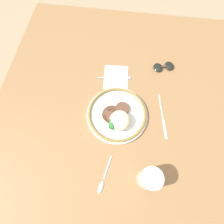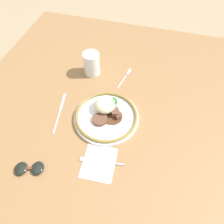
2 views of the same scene
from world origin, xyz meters
The scene contains 9 objects.
ground_plane centered at (0.00, 0.00, 0.00)m, with size 8.00×8.00×0.00m, color #998466.
dining_table centered at (0.00, 0.00, 0.02)m, with size 1.41×1.22×0.03m.
napkin centered at (-0.23, -0.06, 0.03)m, with size 0.15×0.13×0.00m.
plate centered at (-0.02, -0.03, 0.05)m, with size 0.27×0.27×0.07m.
juice_glass centered at (0.22, 0.11, 0.08)m, with size 0.08×0.08×0.11m.
fork centered at (-0.23, -0.06, 0.04)m, with size 0.03×0.17×0.00m.
knife centered at (-0.05, 0.17, 0.03)m, with size 0.22×0.05×0.00m.
spoon centered at (0.26, -0.06, 0.03)m, with size 0.15×0.04×0.01m.
sunglasses centered at (-0.32, 0.17, 0.04)m, with size 0.08×0.12×0.02m.
Camera 2 is at (-0.54, -0.20, 0.78)m, focal length 35.00 mm.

